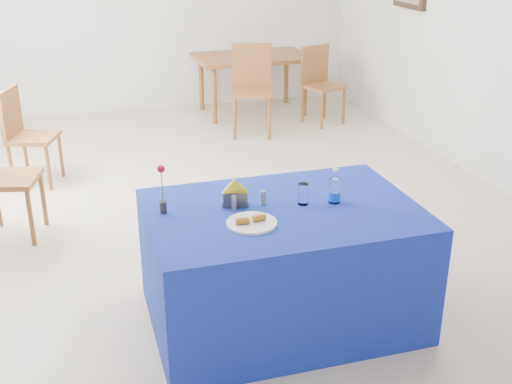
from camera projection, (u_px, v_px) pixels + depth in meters
floor at (234, 207)px, 5.66m from camera, size 7.00×7.00×0.00m
room_shell at (231, 2)px, 4.99m from camera, size 7.00×7.00×7.00m
plate at (252, 223)px, 3.57m from camera, size 0.29×0.29×0.01m
drinking_glass at (303, 194)px, 3.81m from camera, size 0.06×0.06×0.13m
salt_shaker at (234, 202)px, 3.75m from camera, size 0.03×0.03×0.08m
pepper_shaker at (263, 198)px, 3.82m from camera, size 0.03×0.03×0.08m
blue_table at (282, 265)px, 3.92m from camera, size 1.60×1.10×0.76m
water_bottle at (334, 191)px, 3.84m from camera, size 0.07×0.07×0.21m
napkin_holder at (235, 198)px, 3.79m from camera, size 0.17×0.10×0.17m
rose_vase at (162, 190)px, 3.67m from camera, size 0.05×0.05×0.29m
oak_table at (252, 61)px, 8.25m from camera, size 1.46×0.95×0.76m
chair_bg_left at (252, 83)px, 7.48m from camera, size 0.57×0.57×1.03m
chair_bg_right at (320, 79)px, 7.91m from camera, size 0.53×0.53×0.94m
chair_win_b at (24, 130)px, 5.99m from camera, size 0.52×0.52×0.92m
banana_pieces at (251, 219)px, 3.56m from camera, size 0.18×0.06×0.04m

